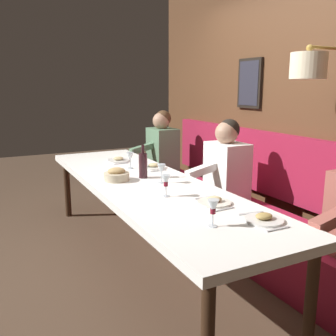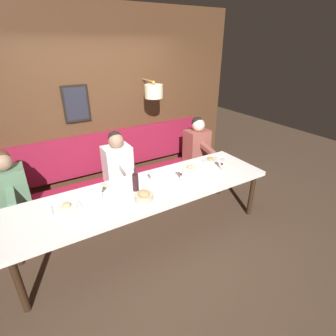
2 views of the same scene
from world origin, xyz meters
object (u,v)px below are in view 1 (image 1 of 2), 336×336
object	(u,v)px
diner_near	(227,163)
bread_bowl	(117,175)
wine_glass_0	(130,157)
wine_bottle	(143,165)
wine_glass_3	(213,208)
wine_glass_1	(166,181)
wine_glass_2	(161,170)
dining_table	(145,188)
diner_middle	(162,143)

from	to	relation	value
diner_near	bread_bowl	distance (m)	1.09
wine_glass_0	wine_bottle	distance (m)	0.42
diner_near	wine_glass_3	size ratio (longest dim) A/B	4.82
wine_bottle	diner_near	bearing A→B (deg)	-6.38
wine_glass_1	diner_near	bearing A→B (deg)	29.20
wine_glass_0	wine_glass_3	bearing A→B (deg)	-95.18
diner_near	wine_glass_1	distance (m)	1.06
wine_glass_1	wine_glass_3	size ratio (longest dim) A/B	1.00
diner_near	wine_glass_0	size ratio (longest dim) A/B	4.82
diner_near	wine_bottle	bearing A→B (deg)	173.62
wine_glass_0	wine_glass_2	bearing A→B (deg)	-87.93
diner_near	wine_bottle	distance (m)	0.85
dining_table	diner_near	bearing A→B (deg)	2.67
wine_glass_0	wine_glass_2	size ratio (longest dim) A/B	1.00
wine_glass_1	wine_glass_2	xyz separation A→B (m)	(0.14, 0.37, 0.00)
dining_table	wine_bottle	size ratio (longest dim) A/B	10.91
wine_glass_3	wine_bottle	xyz separation A→B (m)	(0.11, 1.28, 0.00)
diner_near	wine_glass_3	distance (m)	1.53
wine_glass_0	wine_glass_2	xyz separation A→B (m)	(0.02, -0.66, 0.00)
dining_table	wine_bottle	distance (m)	0.22
diner_near	diner_middle	size ratio (longest dim) A/B	1.00
dining_table	wine_glass_3	distance (m)	1.16
diner_middle	bread_bowl	world-z (taller)	diner_middle
wine_glass_2	wine_glass_3	size ratio (longest dim) A/B	1.00
diner_middle	bread_bowl	size ratio (longest dim) A/B	3.60
diner_middle	bread_bowl	xyz separation A→B (m)	(-1.09, -1.31, -0.03)
wine_glass_2	wine_bottle	world-z (taller)	wine_bottle
diner_near	dining_table	bearing A→B (deg)	-177.33
diner_near	bread_bowl	size ratio (longest dim) A/B	3.60
dining_table	bread_bowl	distance (m)	0.27
wine_glass_3	wine_bottle	size ratio (longest dim) A/B	0.55
wine_glass_0	diner_near	bearing A→B (deg)	-32.45
wine_glass_3	wine_bottle	distance (m)	1.29
wine_glass_3	wine_bottle	world-z (taller)	wine_bottle
wine_bottle	diner_middle	bearing A→B (deg)	57.52
wine_glass_0	bread_bowl	world-z (taller)	wine_glass_0
wine_glass_1	wine_glass_2	bearing A→B (deg)	68.62
wine_glass_3	diner_near	bearing A→B (deg)	51.20
diner_middle	wine_glass_0	xyz separation A→B (m)	(-0.80, -0.91, 0.04)
wine_glass_2	wine_glass_3	distance (m)	1.06
diner_near	wine_glass_1	size ratio (longest dim) A/B	4.82
bread_bowl	diner_middle	bearing A→B (deg)	50.29
wine_glass_1	wine_glass_3	bearing A→B (deg)	-92.83
bread_bowl	wine_glass_0	bearing A→B (deg)	54.57
wine_glass_0	wine_glass_3	xyz separation A→B (m)	(-0.15, -1.70, -0.00)
wine_glass_2	bread_bowl	size ratio (longest dim) A/B	0.75
wine_glass_1	bread_bowl	distance (m)	0.65
wine_glass_1	diner_middle	bearing A→B (deg)	64.49
wine_glass_0	diner_middle	bearing A→B (deg)	48.54
dining_table	wine_glass_2	size ratio (longest dim) A/B	19.96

